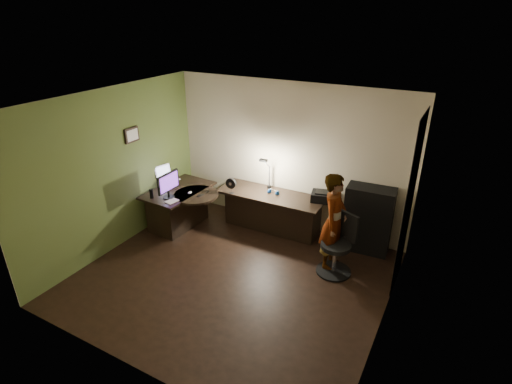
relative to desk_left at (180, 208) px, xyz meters
The scene contains 27 objects.
floor 1.98m from the desk_left, 28.21° to the right, with size 4.50×4.00×0.01m, color black.
ceiling 3.03m from the desk_left, 28.21° to the right, with size 4.50×4.00×0.01m, color silver.
wall_back 2.25m from the desk_left, 32.31° to the left, with size 4.50×0.01×2.70m, color beige.
wall_front 3.53m from the desk_left, 59.61° to the right, with size 4.50×0.01×2.70m, color beige.
wall_left 1.44m from the desk_left, 120.39° to the right, with size 0.01×4.00×2.70m, color beige.
wall_right 4.19m from the desk_left, 13.05° to the right, with size 0.01×4.00×2.70m, color beige.
green_wall_overlay 1.44m from the desk_left, 119.69° to the right, with size 0.00×4.00×2.70m, color #50622A.
arched_doorway 4.07m from the desk_left, ahead, with size 0.01×0.90×2.60m, color black.
french_door 4.27m from the desk_left, 20.41° to the right, with size 0.02×0.92×2.10m, color white.
framed_picture 1.63m from the desk_left, 137.03° to the right, with size 0.04×0.30×0.25m, color black.
desk_left is the anchor object (origin of this frame).
desk_right 1.71m from the desk_left, 23.51° to the left, with size 1.96×0.68×0.73m, color black.
cabinet 3.42m from the desk_left, 14.59° to the left, with size 0.77×0.39×1.16m, color black.
laptop_stand 0.55m from the desk_left, 152.79° to the left, with size 0.22×0.19×0.09m, color silver.
laptop 0.68m from the desk_left, 152.79° to the left, with size 0.35×0.33×0.24m, color silver.
monitor 0.66m from the desk_left, 77.92° to the right, with size 0.10×0.51×0.34m, color black.
mouse 0.50m from the desk_left, ahead, with size 0.06×0.09×0.03m, color silver.
phone 0.64m from the desk_left, ahead, with size 0.06×0.12×0.01m, color black.
pen 0.69m from the desk_left, 17.28° to the left, with size 0.01×0.13×0.01m, color black.
speaker 0.71m from the desk_left, 109.04° to the right, with size 0.07×0.07×0.17m, color black.
notepad 0.63m from the desk_left, 63.76° to the right, with size 0.15×0.21×0.01m, color silver.
desk_fan 1.11m from the desk_left, 23.12° to the left, with size 0.19×0.11×0.30m, color black.
headphones 1.80m from the desk_left, 24.08° to the left, with size 0.20×0.09×0.10m, color #144490.
printer 2.68m from the desk_left, 19.58° to the left, with size 0.40×0.31×0.18m, color black.
desk_lamp 1.83m from the desk_left, 32.60° to the left, with size 0.17×0.32×0.70m, color black.
office_chair 3.05m from the desk_left, ahead, with size 0.55×0.55×0.98m, color black.
person 2.97m from the desk_left, ahead, with size 0.57×0.38×1.59m, color #D8A88C.
Camera 1 is at (2.75, -4.27, 3.81)m, focal length 28.00 mm.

